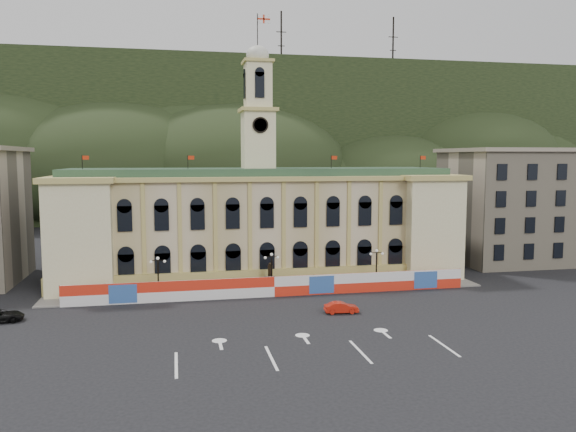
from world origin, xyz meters
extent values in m
plane|color=black|center=(0.00, 0.00, 0.00)|extent=(260.00, 260.00, 0.00)
cube|color=black|center=(0.00, 130.00, 22.00)|extent=(230.00, 70.00, 44.00)
cube|color=#595651|center=(35.00, 110.00, 30.00)|extent=(22.00, 8.00, 14.00)
cube|color=#595651|center=(-48.00, 108.00, 26.00)|extent=(16.00, 7.00, 10.00)
cylinder|color=black|center=(20.00, 115.00, 50.00)|extent=(0.50, 0.50, 20.00)
cylinder|color=black|center=(55.00, 115.00, 50.00)|extent=(0.50, 0.50, 20.00)
cube|color=#C9B591|center=(0.00, 28.00, 7.00)|extent=(55.00, 15.00, 14.00)
cube|color=tan|center=(0.00, 20.20, 1.20)|extent=(56.00, 0.80, 2.40)
cube|color=tan|center=(0.00, 28.00, 14.30)|extent=(56.20, 16.20, 0.60)
cube|color=#2D4C33|center=(0.00, 28.00, 15.00)|extent=(53.00, 13.00, 1.20)
cube|color=beige|center=(-23.50, 27.00, 7.00)|extent=(8.00, 17.00, 14.00)
cube|color=beige|center=(23.50, 27.00, 7.00)|extent=(8.00, 17.00, 14.00)
cube|color=beige|center=(0.00, 28.00, 19.60)|extent=(4.40, 4.40, 8.00)
cube|color=tan|center=(0.00, 28.00, 23.80)|extent=(5.20, 5.20, 0.50)
cube|color=beige|center=(0.00, 28.00, 27.10)|extent=(3.60, 3.60, 6.50)
cube|color=tan|center=(0.00, 28.00, 30.50)|extent=(4.20, 4.20, 0.40)
cylinder|color=black|center=(0.00, 25.70, 21.60)|extent=(2.20, 0.20, 2.20)
ellipsoid|color=beige|center=(0.00, 28.00, 31.40)|extent=(3.20, 3.20, 2.72)
cylinder|color=black|center=(0.00, 28.00, 34.60)|extent=(0.12, 0.12, 5.00)
cube|color=white|center=(0.90, 28.00, 36.40)|extent=(1.80, 0.04, 1.20)
cube|color=red|center=(0.90, 27.97, 36.40)|extent=(1.80, 0.02, 0.22)
cube|color=red|center=(0.90, 27.97, 36.40)|extent=(0.22, 0.02, 1.20)
cube|color=#B9AB8F|center=(43.00, 31.00, 9.00)|extent=(20.00, 16.00, 18.00)
cube|color=gray|center=(43.00, 31.00, 18.30)|extent=(21.00, 17.00, 0.60)
cube|color=red|center=(0.00, 15.00, 1.25)|extent=(50.00, 0.25, 2.50)
cube|color=#2F559D|center=(-18.00, 14.86, 1.25)|extent=(3.20, 0.05, 2.20)
cube|color=#2F559D|center=(6.00, 14.86, 1.25)|extent=(3.20, 0.05, 2.20)
cube|color=#2F559D|center=(20.00, 14.86, 1.25)|extent=(3.20, 0.05, 2.20)
cube|color=slate|center=(0.00, 17.75, 0.08)|extent=(56.00, 5.50, 0.16)
cube|color=#595651|center=(0.00, 18.00, 0.90)|extent=(1.40, 1.40, 1.80)
cylinder|color=black|center=(0.00, 18.00, 2.60)|extent=(0.60, 0.60, 1.60)
sphere|color=black|center=(0.00, 18.00, 3.50)|extent=(0.44, 0.44, 0.44)
cylinder|color=black|center=(-14.00, 17.00, 0.15)|extent=(0.44, 0.44, 0.30)
cylinder|color=black|center=(-14.00, 17.00, 2.40)|extent=(0.18, 0.18, 4.80)
cube|color=black|center=(-14.00, 17.00, 4.70)|extent=(1.60, 0.08, 0.08)
sphere|color=silver|center=(-14.80, 17.00, 4.55)|extent=(0.36, 0.36, 0.36)
sphere|color=silver|center=(-13.20, 17.00, 4.55)|extent=(0.36, 0.36, 0.36)
sphere|color=silver|center=(-14.00, 17.00, 4.95)|extent=(0.40, 0.40, 0.40)
cylinder|color=black|center=(0.00, 17.00, 0.15)|extent=(0.44, 0.44, 0.30)
cylinder|color=black|center=(0.00, 17.00, 2.40)|extent=(0.18, 0.18, 4.80)
cube|color=black|center=(0.00, 17.00, 4.70)|extent=(1.60, 0.08, 0.08)
sphere|color=silver|center=(-0.80, 17.00, 4.55)|extent=(0.36, 0.36, 0.36)
sphere|color=silver|center=(0.80, 17.00, 4.55)|extent=(0.36, 0.36, 0.36)
sphere|color=silver|center=(0.00, 17.00, 4.95)|extent=(0.40, 0.40, 0.40)
cylinder|color=black|center=(14.00, 17.00, 0.15)|extent=(0.44, 0.44, 0.30)
cylinder|color=black|center=(14.00, 17.00, 2.40)|extent=(0.18, 0.18, 4.80)
cube|color=black|center=(14.00, 17.00, 4.70)|extent=(1.60, 0.08, 0.08)
sphere|color=silver|center=(13.20, 17.00, 4.55)|extent=(0.36, 0.36, 0.36)
sphere|color=silver|center=(14.80, 17.00, 4.55)|extent=(0.36, 0.36, 0.36)
sphere|color=silver|center=(14.00, 17.00, 4.95)|extent=(0.40, 0.40, 0.40)
imported|color=red|center=(5.96, 6.26, 0.62)|extent=(1.93, 3.98, 1.24)
imported|color=black|center=(-30.00, 10.06, 0.66)|extent=(3.66, 5.41, 1.31)
camera|label=1|loc=(-11.85, -51.86, 17.07)|focal=35.00mm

